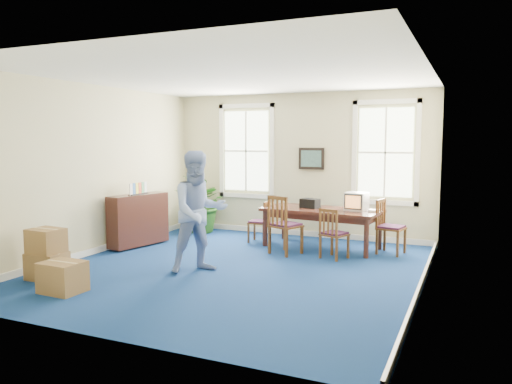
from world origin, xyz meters
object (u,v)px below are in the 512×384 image
at_px(crt_tv, 357,201).
at_px(potted_plant, 203,204).
at_px(chair_near_left, 286,225).
at_px(credenza, 138,221).
at_px(cardboard_boxes, 62,252).
at_px(conference_table, 321,228).
at_px(man, 199,212).

distance_m(crt_tv, potted_plant, 3.72).
distance_m(crt_tv, chair_near_left, 1.49).
bearing_deg(potted_plant, credenza, -103.83).
xyz_separation_m(crt_tv, cardboard_boxes, (-3.76, -3.86, -0.55)).
bearing_deg(potted_plant, conference_table, -9.13).
height_order(man, credenza, man).
bearing_deg(credenza, potted_plant, 88.80).
bearing_deg(potted_plant, crt_tv, -6.65).
bearing_deg(crt_tv, cardboard_boxes, -125.85).
bearing_deg(conference_table, chair_near_left, -114.76).
xyz_separation_m(man, cardboard_boxes, (-1.74, -1.25, -0.58)).
xyz_separation_m(credenza, cardboard_boxes, (0.38, -2.45, -0.10)).
bearing_deg(conference_table, credenza, -152.28).
height_order(crt_tv, cardboard_boxes, crt_tv).
distance_m(conference_table, chair_near_left, 0.94).
relative_size(conference_table, cardboard_boxes, 1.58).
height_order(crt_tv, credenza, crt_tv).
height_order(crt_tv, potted_plant, potted_plant).
bearing_deg(chair_near_left, potted_plant, -4.71).
height_order(chair_near_left, potted_plant, potted_plant).
height_order(conference_table, crt_tv, crt_tv).
distance_m(man, cardboard_boxes, 2.22).
relative_size(conference_table, man, 1.16).
relative_size(conference_table, credenza, 1.76).
distance_m(man, potted_plant, 3.48).
distance_m(potted_plant, cardboard_boxes, 4.30).
xyz_separation_m(conference_table, chair_near_left, (-0.47, -0.79, 0.17)).
xyz_separation_m(crt_tv, man, (-2.02, -2.61, 0.03)).
xyz_separation_m(crt_tv, credenza, (-4.14, -1.42, -0.45)).
relative_size(crt_tv, potted_plant, 0.32).
xyz_separation_m(man, credenza, (-2.12, 1.20, -0.48)).
xyz_separation_m(crt_tv, potted_plant, (-3.69, 0.43, -0.29)).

